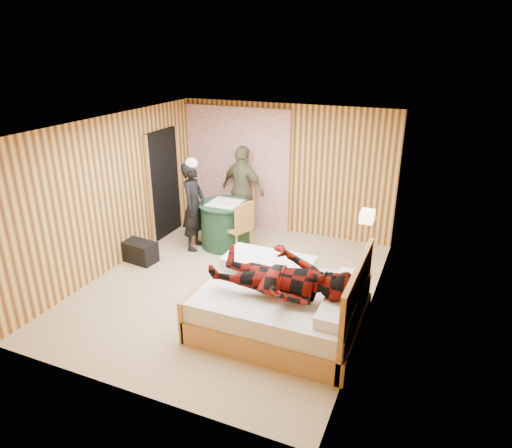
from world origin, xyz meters
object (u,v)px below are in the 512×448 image
at_px(chair_far, 242,206).
at_px(wall_lamp, 367,216).
at_px(bed, 283,305).
at_px(duffel_bag, 139,251).
at_px(man_on_bed, 281,268).
at_px(chair_near, 240,224).
at_px(nightstand, 353,292).
at_px(round_table, 225,224).
at_px(woman_standing, 194,206).
at_px(man_at_table, 243,189).

bearing_deg(chair_far, wall_lamp, -29.16).
distance_m(bed, duffel_bag, 3.10).
xyz_separation_m(bed, man_on_bed, (0.03, -0.23, 0.67)).
bearing_deg(man_on_bed, chair_far, 122.15).
height_order(chair_near, duffel_bag, chair_near).
height_order(nightstand, man_on_bed, man_on_bed).
bearing_deg(round_table, chair_far, 89.73).
xyz_separation_m(wall_lamp, duffel_bag, (-3.77, -0.27, -1.12)).
xyz_separation_m(woman_standing, man_at_table, (0.47, 1.10, 0.05)).
bearing_deg(wall_lamp, chair_far, 148.35).
distance_m(chair_near, man_on_bed, 2.59).
height_order(bed, man_at_table, man_at_table).
bearing_deg(chair_near, bed, 59.71).
xyz_separation_m(duffel_bag, woman_standing, (0.63, 0.86, 0.63)).
xyz_separation_m(wall_lamp, woman_standing, (-3.15, 0.59, -0.49)).
bearing_deg(woman_standing, chair_far, -31.76).
bearing_deg(chair_near, man_on_bed, 56.99).
height_order(nightstand, duffel_bag, nightstand).
bearing_deg(duffel_bag, chair_near, 39.85).
bearing_deg(bed, chair_far, 123.81).
bearing_deg(man_on_bed, bed, 97.25).
height_order(wall_lamp, woman_standing, woman_standing).
distance_m(bed, woman_standing, 2.96).
relative_size(round_table, man_on_bed, 0.54).
height_order(nightstand, woman_standing, woman_standing).
height_order(bed, chair_near, bed).
bearing_deg(bed, woman_standing, 143.39).
relative_size(wall_lamp, duffel_bag, 0.41).
distance_m(duffel_bag, man_on_bed, 3.30).
bearing_deg(chair_far, man_at_table, 96.46).
distance_m(wall_lamp, chair_far, 3.23).
bearing_deg(chair_near, duffel_bag, -36.46).
relative_size(woman_standing, man_at_table, 0.94).
bearing_deg(man_at_table, duffel_bag, 76.73).
height_order(wall_lamp, chair_near, wall_lamp).
bearing_deg(bed, wall_lamp, 55.01).
height_order(man_at_table, man_on_bed, man_on_bed).
distance_m(chair_far, duffel_bag, 2.24).
distance_m(nightstand, man_at_table, 3.39).
height_order(wall_lamp, nightstand, wall_lamp).
relative_size(chair_near, woman_standing, 0.60).
height_order(round_table, man_on_bed, man_on_bed).
distance_m(chair_near, duffel_bag, 1.82).
xyz_separation_m(man_at_table, man_on_bed, (1.90, -3.07, 0.14)).
height_order(chair_far, man_on_bed, man_on_bed).
relative_size(bed, woman_standing, 1.30).
bearing_deg(woman_standing, nightstand, -114.55).
bearing_deg(man_at_table, nightstand, 157.99).
xyz_separation_m(nightstand, chair_far, (-2.63, 2.00, 0.26)).
bearing_deg(woman_standing, bed, -134.23).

